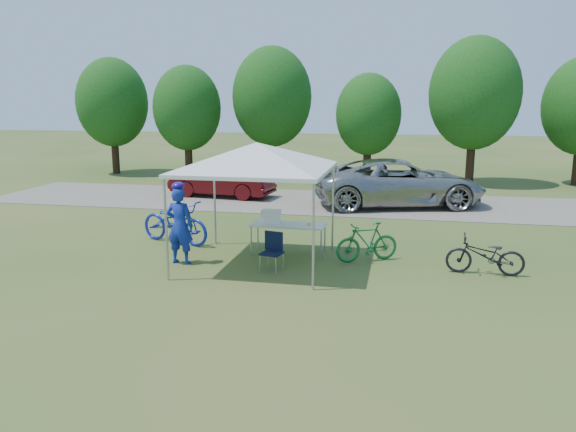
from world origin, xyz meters
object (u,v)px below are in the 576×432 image
bike_green (367,242)px  cyclist (180,226)px  bike_dark (485,255)px  sedan (222,179)px  folding_chair (273,248)px  minivan (399,182)px  folding_table (288,226)px  cooler (271,216)px  bike_blue (175,222)px

bike_green → cyclist: bearing=-104.0°
bike_dark → sedan: 11.77m
folding_chair → sedan: sedan is taller
folding_chair → minivan: minivan is taller
folding_table → minivan: 7.28m
minivan → bike_dark: bearing=177.9°
folding_chair → bike_dark: 4.50m
bike_dark → minivan: minivan is taller
cooler → minivan: 7.43m
folding_table → cyclist: 2.57m
folding_chair → cooler: 1.45m
minivan → sedan: minivan is taller
bike_blue → sedan: (-1.02, 6.95, 0.12)m
cyclist → sedan: size_ratio=0.44×
folding_table → bike_dark: (4.39, -0.78, -0.26)m
folding_chair → bike_dark: bike_dark is taller
cyclist → folding_table: bearing=-144.7°
cooler → sedan: (-3.66, 7.38, -0.22)m
bike_blue → bike_dark: (7.46, -1.21, -0.13)m
folding_chair → cooler: bearing=117.4°
minivan → bike_green: bearing=159.0°
cooler → minivan: (2.93, 6.83, -0.07)m
bike_green → bike_dark: bike_green is taller
sedan → folding_chair: bearing=-148.2°
folding_table → cooler: size_ratio=3.92×
cyclist → bike_green: cyclist is taller
folding_table → bike_green: bike_green is taller
folding_table → minivan: size_ratio=0.30×
sedan → folding_table: bearing=-144.0°
bike_blue → cooler: bearing=-80.3°
bike_green → bike_dark: (2.51, -0.52, -0.03)m
bike_dark → folding_table: bearing=-97.7°
cooler → minivan: bearing=66.8°
folding_table → bike_dark: bike_dark is taller
bike_blue → bike_dark: bearing=-80.3°
folding_chair → bike_green: (1.96, 1.09, -0.04)m
bike_blue → minivan: bearing=-22.2°
folding_chair → sedan: 9.61m
folding_table → bike_dark: bearing=-10.1°
cooler → cyclist: size_ratio=0.26×
minivan → bike_blue: bearing=122.9°
sedan → cyclist: bearing=-160.8°
bike_dark → sedan: sedan is taller
minivan → sedan: 6.62m
bike_blue → bike_green: (4.95, -0.69, -0.10)m
cyclist → bike_blue: bearing=-58.4°
folding_chair → cyclist: size_ratio=0.48×
folding_table → folding_chair: bearing=-93.0°
cyclist → sedan: 8.86m
cooler → cyclist: cyclist is taller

